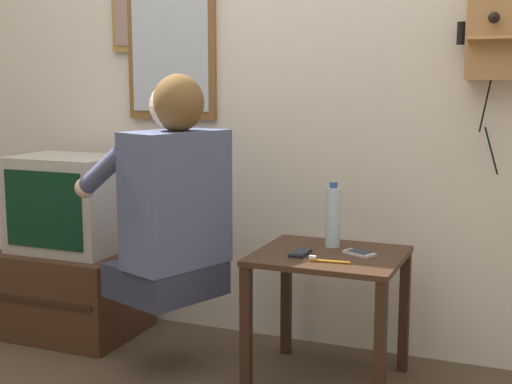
{
  "coord_description": "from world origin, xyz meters",
  "views": [
    {
      "loc": [
        1.13,
        -2.06,
        1.23
      ],
      "look_at": [
        0.06,
        0.54,
        0.77
      ],
      "focal_mm": 50.0,
      "sensor_mm": 36.0,
      "label": 1
    }
  ],
  "objects_px": {
    "toothbrush": "(326,261)",
    "wall_phone_antique": "(495,26)",
    "television": "(68,203)",
    "framed_picture": "(138,7)",
    "wall_mirror": "(171,39)",
    "cell_phone_held": "(300,253)",
    "cell_phone_spare": "(359,253)",
    "person": "(172,199)",
    "water_bottle": "(333,216)"
  },
  "relations": [
    {
      "from": "television",
      "to": "framed_picture",
      "type": "xyz_separation_m",
      "value": [
        0.22,
        0.31,
        0.93
      ]
    },
    {
      "from": "framed_picture",
      "to": "toothbrush",
      "type": "relative_size",
      "value": 2.68
    },
    {
      "from": "wall_phone_antique",
      "to": "toothbrush",
      "type": "relative_size",
      "value": 5.23
    },
    {
      "from": "television",
      "to": "cell_phone_spare",
      "type": "relative_size",
      "value": 3.68
    },
    {
      "from": "toothbrush",
      "to": "cell_phone_spare",
      "type": "bearing_deg",
      "value": -32.58
    },
    {
      "from": "wall_phone_antique",
      "to": "framed_picture",
      "type": "relative_size",
      "value": 1.95
    },
    {
      "from": "framed_picture",
      "to": "cell_phone_spare",
      "type": "distance_m",
      "value": 1.62
    },
    {
      "from": "wall_phone_antique",
      "to": "cell_phone_held",
      "type": "xyz_separation_m",
      "value": [
        -0.66,
        -0.41,
        -0.88
      ]
    },
    {
      "from": "cell_phone_held",
      "to": "toothbrush",
      "type": "bearing_deg",
      "value": -30.51
    },
    {
      "from": "framed_picture",
      "to": "wall_mirror",
      "type": "height_order",
      "value": "wall_mirror"
    },
    {
      "from": "person",
      "to": "cell_phone_spare",
      "type": "xyz_separation_m",
      "value": [
        0.73,
        0.19,
        -0.2
      ]
    },
    {
      "from": "cell_phone_spare",
      "to": "person",
      "type": "bearing_deg",
      "value": 129.66
    },
    {
      "from": "television",
      "to": "cell_phone_held",
      "type": "height_order",
      "value": "television"
    },
    {
      "from": "cell_phone_spare",
      "to": "television",
      "type": "bearing_deg",
      "value": 112.52
    },
    {
      "from": "wall_phone_antique",
      "to": "cell_phone_held",
      "type": "height_order",
      "value": "wall_phone_antique"
    },
    {
      "from": "toothbrush",
      "to": "wall_phone_antique",
      "type": "bearing_deg",
      "value": -52.66
    },
    {
      "from": "wall_phone_antique",
      "to": "water_bottle",
      "type": "height_order",
      "value": "wall_phone_antique"
    },
    {
      "from": "framed_picture",
      "to": "cell_phone_spare",
      "type": "xyz_separation_m",
      "value": [
        1.21,
        -0.37,
        -1.02
      ]
    },
    {
      "from": "television",
      "to": "cell_phone_spare",
      "type": "distance_m",
      "value": 1.43
    },
    {
      "from": "television",
      "to": "wall_mirror",
      "type": "bearing_deg",
      "value": 36.93
    },
    {
      "from": "wall_mirror",
      "to": "toothbrush",
      "type": "xyz_separation_m",
      "value": [
        0.94,
        -0.53,
        -0.86
      ]
    },
    {
      "from": "television",
      "to": "wall_mirror",
      "type": "distance_m",
      "value": 0.92
    },
    {
      "from": "wall_phone_antique",
      "to": "water_bottle",
      "type": "relative_size",
      "value": 3.08
    },
    {
      "from": "framed_picture",
      "to": "cell_phone_held",
      "type": "relative_size",
      "value": 3.41
    },
    {
      "from": "cell_phone_held",
      "to": "toothbrush",
      "type": "distance_m",
      "value": 0.15
    },
    {
      "from": "wall_mirror",
      "to": "cell_phone_spare",
      "type": "relative_size",
      "value": 5.49
    },
    {
      "from": "framed_picture",
      "to": "toothbrush",
      "type": "bearing_deg",
      "value": -25.35
    },
    {
      "from": "wall_phone_antique",
      "to": "cell_phone_held",
      "type": "distance_m",
      "value": 1.17
    },
    {
      "from": "television",
      "to": "cell_phone_held",
      "type": "bearing_deg",
      "value": -6.97
    },
    {
      "from": "cell_phone_held",
      "to": "toothbrush",
      "type": "relative_size",
      "value": 0.79
    },
    {
      "from": "cell_phone_spare",
      "to": "water_bottle",
      "type": "xyz_separation_m",
      "value": [
        -0.14,
        0.09,
        0.12
      ]
    },
    {
      "from": "toothbrush",
      "to": "wall_mirror",
      "type": "bearing_deg",
      "value": 55.17
    },
    {
      "from": "wall_phone_antique",
      "to": "television",
      "type": "bearing_deg",
      "value": -172.01
    },
    {
      "from": "framed_picture",
      "to": "person",
      "type": "bearing_deg",
      "value": -49.48
    },
    {
      "from": "cell_phone_spare",
      "to": "toothbrush",
      "type": "xyz_separation_m",
      "value": [
        -0.08,
        -0.17,
        0.0
      ]
    },
    {
      "from": "wall_phone_antique",
      "to": "cell_phone_spare",
      "type": "distance_m",
      "value": 1.04
    },
    {
      "from": "framed_picture",
      "to": "toothbrush",
      "type": "height_order",
      "value": "framed_picture"
    },
    {
      "from": "wall_mirror",
      "to": "wall_phone_antique",
      "type": "bearing_deg",
      "value": -1.57
    },
    {
      "from": "wall_mirror",
      "to": "cell_phone_held",
      "type": "xyz_separation_m",
      "value": [
        0.81,
        -0.45,
        -0.86
      ]
    },
    {
      "from": "wall_phone_antique",
      "to": "cell_phone_held",
      "type": "bearing_deg",
      "value": -147.97
    },
    {
      "from": "framed_picture",
      "to": "wall_mirror",
      "type": "distance_m",
      "value": 0.24
    },
    {
      "from": "cell_phone_held",
      "to": "television",
      "type": "bearing_deg",
      "value": 173.02
    },
    {
      "from": "person",
      "to": "water_bottle",
      "type": "distance_m",
      "value": 0.66
    },
    {
      "from": "wall_phone_antique",
      "to": "framed_picture",
      "type": "distance_m",
      "value": 1.65
    },
    {
      "from": "person",
      "to": "television",
      "type": "relative_size",
      "value": 1.79
    },
    {
      "from": "toothbrush",
      "to": "television",
      "type": "bearing_deg",
      "value": 74.94
    },
    {
      "from": "wall_phone_antique",
      "to": "wall_mirror",
      "type": "xyz_separation_m",
      "value": [
        -1.47,
        0.04,
        -0.02
      ]
    },
    {
      "from": "person",
      "to": "television",
      "type": "bearing_deg",
      "value": 91.29
    },
    {
      "from": "cell_phone_held",
      "to": "cell_phone_spare",
      "type": "height_order",
      "value": "same"
    },
    {
      "from": "person",
      "to": "wall_phone_antique",
      "type": "height_order",
      "value": "wall_phone_antique"
    }
  ]
}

